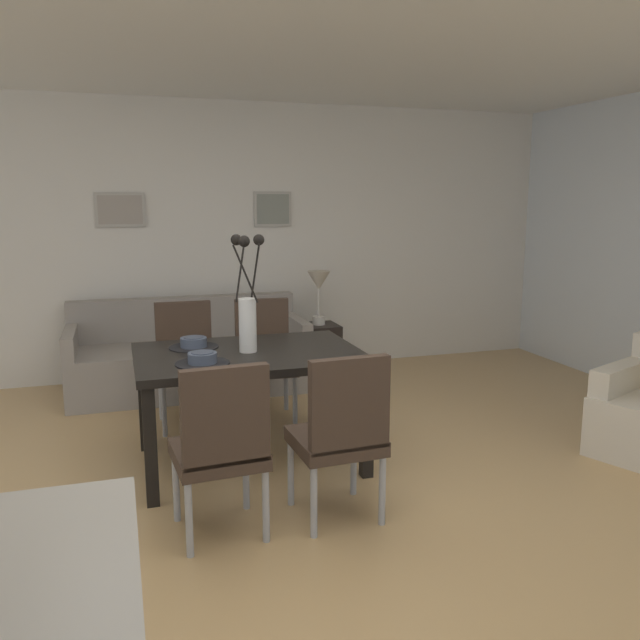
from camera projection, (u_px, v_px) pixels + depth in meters
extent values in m
plane|color=tan|center=(286.00, 527.00, 3.37)|extent=(9.00, 9.00, 0.00)
cube|color=silver|center=(200.00, 241.00, 6.18)|extent=(9.00, 0.10, 2.60)
cube|color=white|center=(261.00, 8.00, 3.26)|extent=(9.00, 7.20, 0.08)
cube|color=black|center=(248.00, 355.00, 4.08)|extent=(1.40, 0.98, 0.05)
cube|color=black|center=(324.00, 385.00, 4.74)|extent=(0.07, 0.07, 0.69)
cube|color=black|center=(144.00, 401.00, 4.36)|extent=(0.07, 0.07, 0.69)
cube|color=black|center=(367.00, 423.00, 3.93)|extent=(0.07, 0.07, 0.69)
cube|color=black|center=(150.00, 447.00, 3.56)|extent=(0.07, 0.07, 0.69)
cube|color=#3D2D23|center=(218.00, 454.00, 3.26)|extent=(0.47, 0.47, 0.08)
cube|color=#3D2D23|center=(226.00, 416.00, 3.04)|extent=(0.42, 0.09, 0.48)
cylinder|color=#9EA0A5|center=(246.00, 476.00, 3.54)|extent=(0.04, 0.04, 0.38)
cylinder|color=#9EA0A5|center=(176.00, 487.00, 3.41)|extent=(0.04, 0.04, 0.38)
cylinder|color=#9EA0A5|center=(266.00, 506.00, 3.20)|extent=(0.04, 0.04, 0.38)
cylinder|color=#9EA0A5|center=(189.00, 520.00, 3.06)|extent=(0.04, 0.04, 0.38)
cube|color=#3D2D23|center=(187.00, 372.00, 4.82)|extent=(0.44, 0.44, 0.08)
cube|color=#3D2D23|center=(184.00, 333.00, 4.95)|extent=(0.42, 0.06, 0.48)
cylinder|color=#9EA0A5|center=(164.00, 411.00, 4.63)|extent=(0.04, 0.04, 0.38)
cylinder|color=#9EA0A5|center=(217.00, 406.00, 4.74)|extent=(0.04, 0.04, 0.38)
cylinder|color=#9EA0A5|center=(161.00, 396.00, 4.99)|extent=(0.04, 0.04, 0.38)
cylinder|color=#9EA0A5|center=(210.00, 392.00, 5.10)|extent=(0.04, 0.04, 0.38)
cube|color=#3D2D23|center=(335.00, 441.00, 3.44)|extent=(0.46, 0.46, 0.08)
cube|color=#3D2D23|center=(350.00, 405.00, 3.21)|extent=(0.42, 0.08, 0.48)
cylinder|color=#9EA0A5|center=(354.00, 463.00, 3.72)|extent=(0.04, 0.04, 0.38)
cylinder|color=#9EA0A5|center=(291.00, 473.00, 3.59)|extent=(0.04, 0.04, 0.38)
cylinder|color=#9EA0A5|center=(382.00, 490.00, 3.37)|extent=(0.04, 0.04, 0.38)
cylinder|color=#9EA0A5|center=(314.00, 502.00, 3.24)|extent=(0.04, 0.04, 0.38)
cube|color=#3D2D23|center=(266.00, 367.00, 4.96)|extent=(0.47, 0.47, 0.08)
cube|color=#3D2D23|center=(262.00, 329.00, 5.10)|extent=(0.42, 0.09, 0.48)
cylinder|color=#9EA0A5|center=(245.00, 405.00, 4.78)|extent=(0.04, 0.04, 0.38)
cylinder|color=#9EA0A5|center=(295.00, 401.00, 4.87)|extent=(0.04, 0.04, 0.38)
cylinder|color=#9EA0A5|center=(239.00, 390.00, 5.14)|extent=(0.04, 0.04, 0.38)
cylinder|color=#9EA0A5|center=(286.00, 387.00, 5.23)|extent=(0.04, 0.04, 0.38)
cylinder|color=white|center=(248.00, 325.00, 4.04)|extent=(0.11, 0.11, 0.34)
cylinder|color=black|center=(255.00, 272.00, 4.02)|extent=(0.05, 0.12, 0.37)
sphere|color=black|center=(259.00, 240.00, 4.00)|extent=(0.07, 0.07, 0.07)
cylinder|color=black|center=(240.00, 272.00, 4.02)|extent=(0.08, 0.05, 0.38)
sphere|color=black|center=(236.00, 240.00, 4.01)|extent=(0.07, 0.07, 0.07)
cylinder|color=black|center=(245.00, 274.00, 3.92)|extent=(0.15, 0.06, 0.36)
sphere|color=black|center=(244.00, 241.00, 3.86)|extent=(0.07, 0.07, 0.07)
cylinder|color=black|center=(203.00, 363.00, 3.77)|extent=(0.32, 0.32, 0.01)
cylinder|color=#475166|center=(202.00, 358.00, 3.77)|extent=(0.17, 0.17, 0.06)
cylinder|color=#3C4556|center=(202.00, 355.00, 3.77)|extent=(0.13, 0.13, 0.04)
cylinder|color=black|center=(194.00, 347.00, 4.19)|extent=(0.32, 0.32, 0.01)
cylinder|color=#475166|center=(194.00, 342.00, 4.18)|extent=(0.17, 0.17, 0.06)
cylinder|color=#3C4556|center=(194.00, 340.00, 4.18)|extent=(0.13, 0.13, 0.04)
cube|color=gray|center=(190.00, 368.00, 5.76)|extent=(2.06, 0.84, 0.42)
cube|color=gray|center=(184.00, 317.00, 6.00)|extent=(2.06, 0.16, 0.38)
cube|color=gray|center=(295.00, 327.00, 5.99)|extent=(0.10, 0.84, 0.20)
cube|color=gray|center=(70.00, 341.00, 5.41)|extent=(0.10, 0.84, 0.20)
cube|color=black|center=(319.00, 351.00, 6.16)|extent=(0.36, 0.36, 0.52)
cylinder|color=beige|center=(319.00, 320.00, 6.11)|extent=(0.12, 0.12, 0.08)
cylinder|color=beige|center=(319.00, 302.00, 6.07)|extent=(0.02, 0.02, 0.30)
cone|color=beige|center=(319.00, 281.00, 6.04)|extent=(0.22, 0.22, 0.18)
cube|color=beige|center=(623.00, 377.00, 4.43)|extent=(0.68, 0.39, 0.18)
cube|color=#B2ADA3|center=(120.00, 210.00, 5.85)|extent=(0.44, 0.02, 0.31)
cube|color=#9E9389|center=(120.00, 210.00, 5.84)|extent=(0.39, 0.01, 0.26)
cube|color=#B2ADA3|center=(273.00, 209.00, 6.27)|extent=(0.37, 0.02, 0.34)
cube|color=gray|center=(273.00, 209.00, 6.25)|extent=(0.32, 0.01, 0.29)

